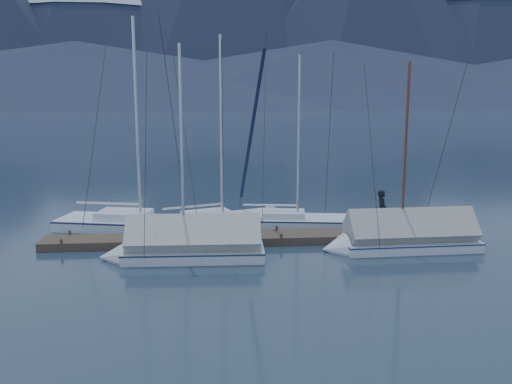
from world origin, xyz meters
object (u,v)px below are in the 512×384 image
at_px(sailboat_open_right, 307,223).
at_px(sailboat_covered_near, 398,240).
at_px(person, 382,210).
at_px(sailboat_open_mid, 232,222).
at_px(sailboat_covered_far, 181,248).
at_px(sailboat_open_left, 152,226).

relative_size(sailboat_open_right, sailboat_covered_near, 1.06).
bearing_deg(person, sailboat_open_mid, 82.84).
distance_m(sailboat_open_mid, sailboat_covered_far, 5.72).
bearing_deg(sailboat_covered_far, sailboat_open_mid, 66.69).
relative_size(sailboat_open_right, person, 4.91).
height_order(sailboat_covered_near, person, sailboat_covered_near).
relative_size(sailboat_covered_near, person, 4.63).
xyz_separation_m(sailboat_open_mid, sailboat_covered_near, (6.57, -4.80, 0.24)).
distance_m(sailboat_open_left, person, 10.60).
bearing_deg(person, sailboat_covered_far, 122.11).
relative_size(sailboat_open_mid, sailboat_covered_far, 1.10).
distance_m(sailboat_covered_near, person, 2.04).
xyz_separation_m(sailboat_open_right, person, (2.86, -2.47, 1.09)).
bearing_deg(sailboat_open_left, sailboat_open_mid, 8.01).
height_order(sailboat_open_right, sailboat_covered_far, sailboat_covered_far).
distance_m(sailboat_open_left, sailboat_covered_near, 11.21).
relative_size(sailboat_open_mid, sailboat_open_right, 1.11).
relative_size(sailboat_covered_far, person, 4.94).
height_order(sailboat_open_left, sailboat_covered_near, sailboat_open_left).
height_order(sailboat_open_left, sailboat_open_right, sailboat_open_left).
bearing_deg(sailboat_open_mid, sailboat_covered_near, -36.16).
bearing_deg(sailboat_covered_far, sailboat_covered_near, 2.91).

